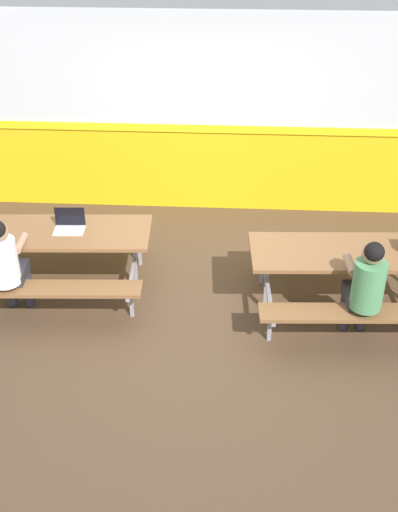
# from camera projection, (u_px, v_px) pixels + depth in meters

# --- Properties ---
(ground_plane) EXTENTS (10.00, 10.00, 0.02)m
(ground_plane) POSITION_uv_depth(u_px,v_px,m) (199.00, 300.00, 6.87)
(ground_plane) COLOR #4C3826
(accent_backdrop) EXTENTS (8.00, 0.14, 2.60)m
(accent_backdrop) POSITION_uv_depth(u_px,v_px,m) (209.00, 120.00, 8.13)
(accent_backdrop) COLOR yellow
(accent_backdrop) RESTS_ON ground
(picnic_table_left) EXTENTS (2.02, 1.65, 0.74)m
(picnic_table_left) POSITION_uv_depth(u_px,v_px,m) (59.00, 244.00, 6.74)
(picnic_table_left) COLOR brown
(picnic_table_left) RESTS_ON ground
(picnic_table_right) EXTENTS (2.02, 1.65, 0.74)m
(picnic_table_right) POSITION_uv_depth(u_px,v_px,m) (347.00, 264.00, 6.40)
(picnic_table_right) COLOR brown
(picnic_table_right) RESTS_ON ground
(student_nearer) EXTENTS (0.38, 0.53, 1.21)m
(student_nearer) POSITION_uv_depth(u_px,v_px,m) (6.00, 261.00, 6.20)
(student_nearer) COLOR #2D2D38
(student_nearer) RESTS_ON ground
(student_further) EXTENTS (0.38, 0.53, 1.21)m
(student_further) POSITION_uv_depth(u_px,v_px,m) (366.00, 284.00, 5.86)
(student_further) COLOR #2D2D38
(student_further) RESTS_ON ground
(laptop_silver) EXTENTS (0.33, 0.24, 0.22)m
(laptop_silver) POSITION_uv_depth(u_px,v_px,m) (69.00, 225.00, 6.66)
(laptop_silver) COLOR silver
(laptop_silver) RESTS_ON picnic_table_left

